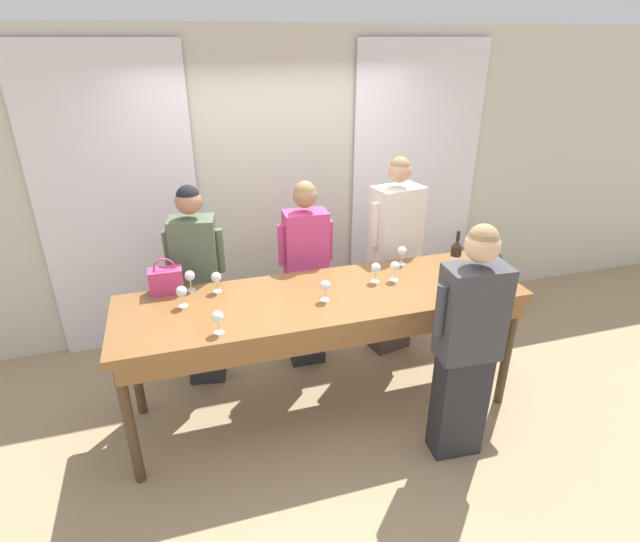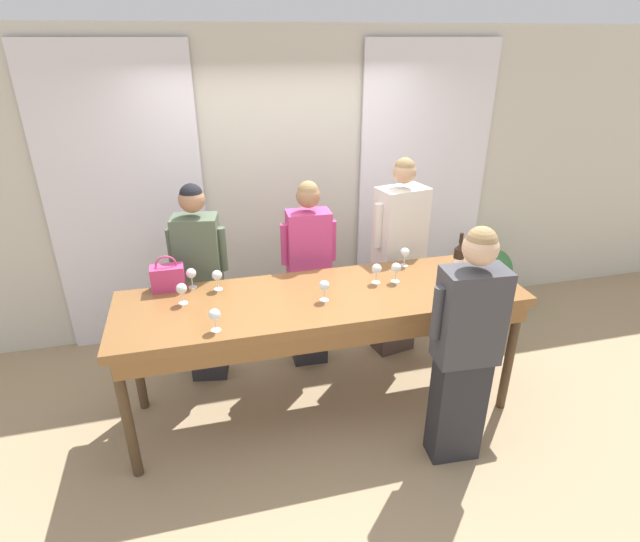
% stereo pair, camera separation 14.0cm
% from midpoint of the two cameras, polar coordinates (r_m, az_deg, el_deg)
% --- Properties ---
extents(ground_plane, '(18.00, 18.00, 0.00)m').
position_cam_midpoint_polar(ground_plane, '(4.15, 1.30, -15.18)').
color(ground_plane, tan).
extents(wall_back, '(12.00, 0.06, 2.80)m').
position_cam_midpoint_polar(wall_back, '(4.79, -3.35, 9.53)').
color(wall_back, beige).
rests_on(wall_back, ground_plane).
extents(curtain_panel_left, '(1.33, 0.03, 2.69)m').
position_cam_midpoint_polar(curtain_panel_left, '(4.69, -20.34, 6.95)').
color(curtain_panel_left, white).
rests_on(curtain_panel_left, ground_plane).
extents(curtain_panel_right, '(1.33, 0.03, 2.69)m').
position_cam_midpoint_polar(curtain_panel_right, '(5.18, 12.42, 9.59)').
color(curtain_panel_right, white).
rests_on(curtain_panel_right, ground_plane).
extents(tasting_bar, '(2.92, 0.85, 1.01)m').
position_cam_midpoint_polar(tasting_bar, '(3.60, 1.53, -4.12)').
color(tasting_bar, brown).
rests_on(tasting_bar, ground_plane).
extents(wine_bottle, '(0.08, 0.08, 0.34)m').
position_cam_midpoint_polar(wine_bottle, '(4.00, 16.52, 1.28)').
color(wine_bottle, black).
rests_on(wine_bottle, tasting_bar).
extents(handbag, '(0.23, 0.13, 0.27)m').
position_cam_midpoint_polar(handbag, '(3.76, -15.99, -0.68)').
color(handbag, '#C63870').
rests_on(handbag, tasting_bar).
extents(wine_glass_front_left, '(0.07, 0.07, 0.15)m').
position_cam_midpoint_polar(wine_glass_front_left, '(3.77, 9.75, 0.30)').
color(wine_glass_front_left, white).
rests_on(wine_glass_front_left, tasting_bar).
extents(wine_glass_front_mid, '(0.07, 0.07, 0.15)m').
position_cam_midpoint_polar(wine_glass_front_mid, '(4.24, 18.55, 2.14)').
color(wine_glass_front_mid, white).
rests_on(wine_glass_front_mid, tasting_bar).
extents(wine_glass_front_right, '(0.07, 0.07, 0.15)m').
position_cam_midpoint_polar(wine_glass_front_right, '(3.73, 7.56, 0.18)').
color(wine_glass_front_right, white).
rests_on(wine_glass_front_right, tasting_bar).
extents(wine_glass_center_left, '(0.07, 0.07, 0.15)m').
position_cam_midpoint_polar(wine_glass_center_left, '(3.84, 16.18, 0.05)').
color(wine_glass_center_left, white).
rests_on(wine_glass_center_left, tasting_bar).
extents(wine_glass_center_mid, '(0.07, 0.07, 0.15)m').
position_cam_midpoint_polar(wine_glass_center_mid, '(3.88, 17.30, 0.17)').
color(wine_glass_center_mid, white).
rests_on(wine_glass_center_mid, tasting_bar).
extents(wine_glass_center_right, '(0.07, 0.07, 0.15)m').
position_cam_midpoint_polar(wine_glass_center_right, '(3.73, -13.49, -0.35)').
color(wine_glass_center_right, white).
rests_on(wine_glass_center_right, tasting_bar).
extents(wine_glass_back_left, '(0.07, 0.07, 0.15)m').
position_cam_midpoint_polar(wine_glass_back_left, '(4.05, 10.65, 2.04)').
color(wine_glass_back_left, white).
rests_on(wine_glass_back_left, tasting_bar).
extents(wine_glass_back_mid, '(0.07, 0.07, 0.15)m').
position_cam_midpoint_polar(wine_glass_back_mid, '(3.16, -10.72, -5.00)').
color(wine_glass_back_mid, white).
rests_on(wine_glass_back_mid, tasting_bar).
extents(wine_glass_back_right, '(0.07, 0.07, 0.15)m').
position_cam_midpoint_polar(wine_glass_back_right, '(3.67, -10.63, -0.56)').
color(wine_glass_back_right, white).
rests_on(wine_glass_back_right, tasting_bar).
extents(wine_glass_near_host, '(0.07, 0.07, 0.15)m').
position_cam_midpoint_polar(wine_glass_near_host, '(3.53, -14.46, -2.04)').
color(wine_glass_near_host, white).
rests_on(wine_glass_near_host, tasting_bar).
extents(wine_glass_by_bottle, '(0.07, 0.07, 0.15)m').
position_cam_midpoint_polar(wine_glass_by_bottle, '(3.46, 1.64, -1.76)').
color(wine_glass_by_bottle, white).
rests_on(wine_glass_by_bottle, tasting_bar).
extents(guest_olive_jacket, '(0.46, 0.29, 1.71)m').
position_cam_midpoint_polar(guest_olive_jacket, '(4.11, -12.49, -1.41)').
color(guest_olive_jacket, '#28282D').
rests_on(guest_olive_jacket, ground_plane).
extents(guest_pink_top, '(0.47, 0.23, 1.68)m').
position_cam_midpoint_polar(guest_pink_top, '(4.22, -0.32, -0.31)').
color(guest_pink_top, '#28282D').
rests_on(guest_pink_top, ground_plane).
extents(guest_cream_sweater, '(0.52, 0.34, 1.81)m').
position_cam_midpoint_polar(guest_cream_sweater, '(4.44, 9.81, 1.34)').
color(guest_cream_sweater, '#473833').
rests_on(guest_cream_sweater, ground_plane).
extents(host_pouring, '(0.51, 0.26, 1.71)m').
position_cam_midpoint_polar(host_pouring, '(3.38, 17.46, -8.37)').
color(host_pouring, '#28282D').
rests_on(host_pouring, ground_plane).
extents(potted_plant, '(0.37, 0.37, 0.69)m').
position_cam_midpoint_polar(potted_plant, '(5.62, 19.87, -0.76)').
color(potted_plant, '#4C4C51').
rests_on(potted_plant, ground_plane).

